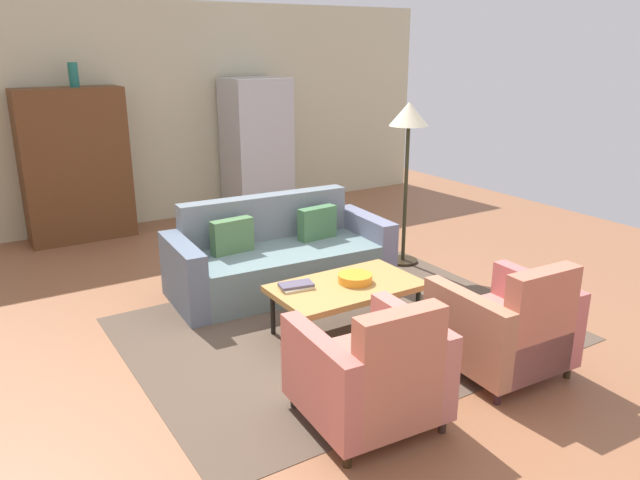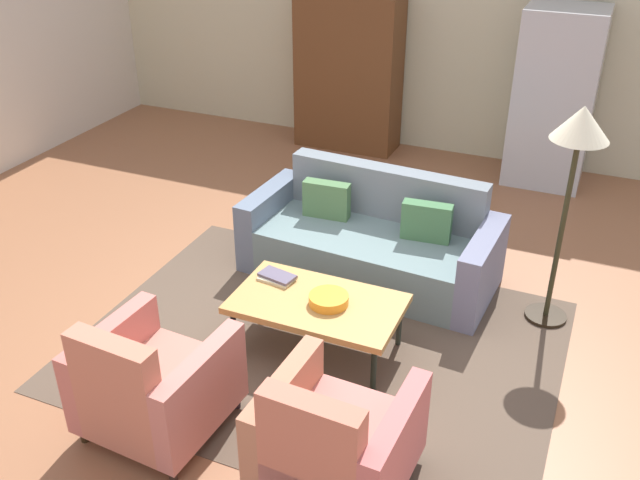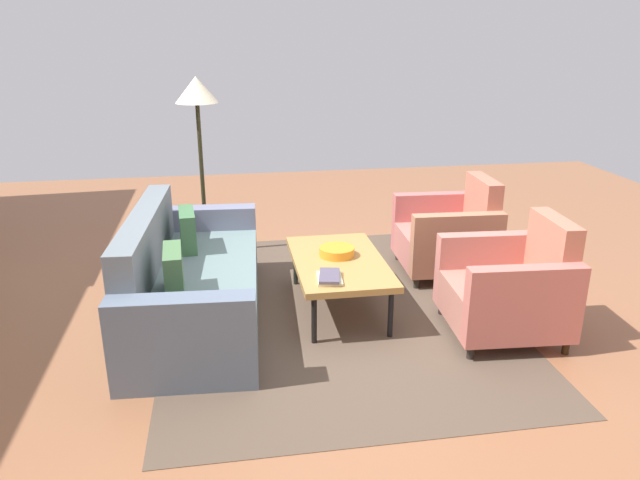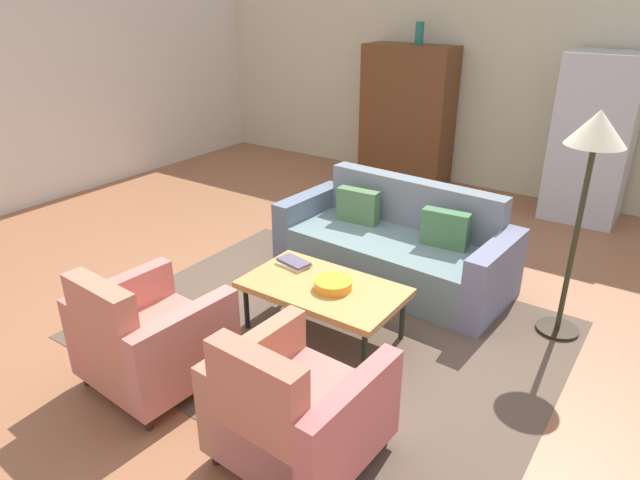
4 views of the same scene
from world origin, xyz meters
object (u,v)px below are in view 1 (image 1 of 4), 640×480
at_px(couch, 277,258).
at_px(book_stack, 296,286).
at_px(refrigerator, 256,147).
at_px(floor_lamp, 408,129).
at_px(vase_tall, 73,75).
at_px(armchair_left, 373,376).
at_px(fruit_bowl, 355,278).
at_px(cabinet, 75,165).
at_px(coffee_table, 346,289).
at_px(armchair_right, 508,330).

xyz_separation_m(couch, book_stack, (-0.39, -1.04, 0.15)).
bearing_deg(refrigerator, floor_lamp, -81.38).
relative_size(vase_tall, floor_lamp, 0.16).
bearing_deg(refrigerator, armchair_left, -108.95).
bearing_deg(couch, book_stack, 72.85).
xyz_separation_m(fruit_bowl, cabinet, (-1.35, 3.85, 0.45)).
xyz_separation_m(coffee_table, book_stack, (-0.39, 0.15, 0.06)).
xyz_separation_m(couch, refrigerator, (1.08, 2.56, 0.64)).
distance_m(vase_tall, floor_lamp, 3.87).
xyz_separation_m(armchair_right, vase_tall, (-1.76, 5.01, 1.59)).
bearing_deg(fruit_bowl, coffee_table, 180.00).
height_order(couch, floor_lamp, floor_lamp).
bearing_deg(floor_lamp, armchair_left, -133.16).
xyz_separation_m(fruit_bowl, refrigerator, (0.99, 3.75, 0.47)).
height_order(coffee_table, armchair_right, armchair_right).
xyz_separation_m(armchair_right, floor_lamp, (0.89, 2.23, 1.10)).
height_order(armchair_left, vase_tall, vase_tall).
height_order(couch, armchair_right, armchair_right).
bearing_deg(refrigerator, cabinet, 177.45).
bearing_deg(cabinet, vase_tall, -2.71).
bearing_deg(cabinet, couch, -64.54).
relative_size(book_stack, refrigerator, 0.16).
xyz_separation_m(couch, armchair_left, (-0.61, -2.35, 0.06)).
distance_m(armchair_left, cabinet, 5.09).
bearing_deg(refrigerator, armchair_right, -95.64).
bearing_deg(floor_lamp, cabinet, 134.65).
height_order(book_stack, cabinet, cabinet).
bearing_deg(couch, cabinet, -61.11).
bearing_deg(fruit_bowl, cabinet, 109.33).
bearing_deg(fruit_bowl, book_stack, 162.96).
bearing_deg(floor_lamp, coffee_table, -144.41).
relative_size(coffee_table, armchair_left, 1.36).
xyz_separation_m(fruit_bowl, floor_lamp, (1.40, 1.07, 0.99)).
relative_size(armchair_right, floor_lamp, 0.51).
xyz_separation_m(cabinet, vase_tall, (0.10, -0.00, 1.04)).
bearing_deg(armchair_right, refrigerator, 87.12).
height_order(fruit_bowl, floor_lamp, floor_lamp).
relative_size(armchair_left, fruit_bowl, 3.13).
distance_m(armchair_right, book_stack, 1.64).
bearing_deg(armchair_left, vase_tall, 100.06).
bearing_deg(book_stack, coffee_table, -20.61).
height_order(armchair_right, vase_tall, vase_tall).
bearing_deg(armchair_right, cabinet, 113.11).
distance_m(armchair_left, book_stack, 1.33).
relative_size(armchair_right, vase_tall, 3.18).
xyz_separation_m(armchair_left, refrigerator, (1.69, 4.91, 0.58)).
bearing_deg(vase_tall, armchair_left, -83.64).
height_order(armchair_left, fruit_bowl, armchair_left).
distance_m(armchair_right, refrigerator, 4.97).
distance_m(book_stack, vase_tall, 4.07).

